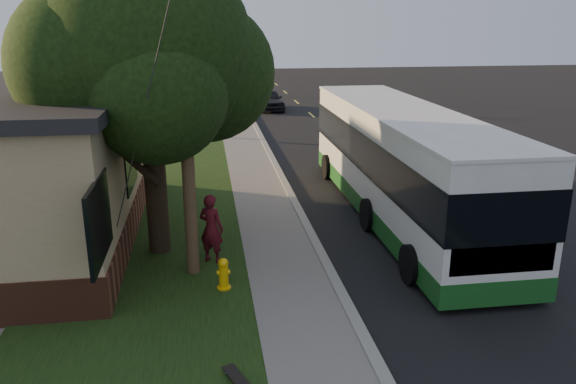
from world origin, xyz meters
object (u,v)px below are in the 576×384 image
(fire_hydrant, at_px, (224,274))
(utility_pole, at_px, (183,83))
(bare_tree_near, at_px, (192,96))
(transit_bus, at_px, (402,161))
(leafy_tree, at_px, (148,54))
(skateboarder, at_px, (211,228))
(bare_tree_far, at_px, (201,76))
(traffic_signal, at_px, (245,56))
(skateboard_main, at_px, (238,379))
(distant_car, at_px, (269,99))
(dumpster, at_px, (71,179))

(fire_hydrant, relative_size, utility_pole, 0.08)
(bare_tree_near, bearing_deg, fire_hydrant, -87.14)
(utility_pole, relative_size, transit_bus, 0.72)
(leafy_tree, bearing_deg, skateboarder, -39.43)
(bare_tree_far, xyz_separation_m, traffic_signal, (3.50, 4.00, 1.16))
(skateboard_main, distance_m, distant_car, 30.47)
(fire_hydrant, relative_size, bare_tree_far, 0.18)
(leafy_tree, xyz_separation_m, transit_bus, (7.24, 1.67, -3.36))
(fire_hydrant, bearing_deg, distant_car, 81.25)
(traffic_signal, height_order, distant_car, traffic_signal)
(skateboarder, distance_m, dumpster, 8.01)
(traffic_signal, bearing_deg, utility_pole, -96.58)
(bare_tree_near, bearing_deg, skateboard_main, -87.34)
(bare_tree_far, bearing_deg, utility_pole, -90.60)
(bare_tree_far, bearing_deg, fire_hydrant, -89.24)
(bare_tree_near, distance_m, dumpster, 10.92)
(skateboarder, bearing_deg, utility_pole, 80.35)
(skateboarder, relative_size, skateboard_main, 1.96)
(skateboard_main, bearing_deg, bare_tree_near, 92.66)
(leafy_tree, bearing_deg, transit_bus, 13.00)
(bare_tree_far, distance_m, dumpster, 22.53)
(bare_tree_near, relative_size, dumpster, 2.86)
(leafy_tree, relative_size, dumpster, 5.18)
(utility_pole, height_order, skateboarder, utility_pole)
(fire_hydrant, distance_m, bare_tree_near, 18.10)
(dumpster, bearing_deg, skateboard_main, -66.22)
(fire_hydrant, xyz_separation_m, skateboarder, (-0.23, 1.55, 0.53))
(distant_car, bearing_deg, skateboarder, -104.04)
(traffic_signal, relative_size, distant_car, 1.32)
(distant_car, bearing_deg, traffic_signal, 93.49)
(utility_pole, distance_m, skateboarder, 3.74)
(utility_pole, relative_size, skateboarder, 5.07)
(transit_bus, bearing_deg, traffic_signal, 94.95)
(skateboard_main, bearing_deg, transit_bus, 54.71)
(bare_tree_near, relative_size, skateboarder, 2.41)
(leafy_tree, relative_size, bare_tree_far, 1.94)
(traffic_signal, xyz_separation_m, transit_bus, (2.57, -29.68, -1.36))
(dumpster, relative_size, distant_car, 0.36)
(skateboarder, height_order, distant_car, skateboarder)
(fire_hydrant, distance_m, utility_pole, 4.37)
(transit_bus, distance_m, skateboard_main, 9.78)
(bare_tree_far, relative_size, skateboarder, 2.25)
(bare_tree_far, relative_size, skateboard_main, 4.43)
(skateboarder, bearing_deg, leafy_tree, -8.25)
(transit_bus, relative_size, dumpster, 8.32)
(utility_pole, xyz_separation_m, skateboard_main, (0.81, -4.54, -4.50))
(skateboard_main, xyz_separation_m, distant_car, (4.00, 30.20, 0.58))
(bare_tree_near, distance_m, distant_car, 10.09)
(skateboard_main, relative_size, dumpster, 0.60)
(fire_hydrant, xyz_separation_m, utility_pole, (-0.71, 0.99, 4.20))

